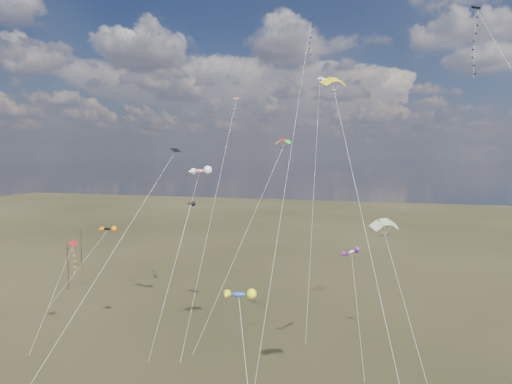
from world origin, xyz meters
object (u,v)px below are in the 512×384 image
(utility_pole_near, at_px, (68,266))
(parafoil_yellow, at_px, (335,81))
(novelty_black_orange, at_px, (107,229))
(diamond_black_high, at_px, (487,61))
(utility_pole_far, at_px, (81,248))

(utility_pole_near, distance_m, parafoil_yellow, 58.53)
(novelty_black_orange, bearing_deg, utility_pole_near, 168.82)
(diamond_black_high, xyz_separation_m, novelty_black_orange, (-52.97, 16.15, -21.01))
(utility_pole_far, relative_size, novelty_black_orange, 0.67)
(utility_pole_near, bearing_deg, diamond_black_high, -16.10)
(utility_pole_near, height_order, novelty_black_orange, novelty_black_orange)
(utility_pole_near, relative_size, parafoil_yellow, 0.25)
(utility_pole_near, distance_m, diamond_black_high, 70.87)
(utility_pole_far, height_order, novelty_black_orange, novelty_black_orange)
(utility_pole_near, distance_m, novelty_black_orange, 12.10)
(parafoil_yellow, distance_m, novelty_black_orange, 46.83)
(utility_pole_far, distance_m, diamond_black_high, 82.38)
(utility_pole_near, bearing_deg, utility_pole_far, 119.74)
(utility_pole_far, bearing_deg, utility_pole_near, -60.26)
(utility_pole_far, bearing_deg, parafoil_yellow, -30.36)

